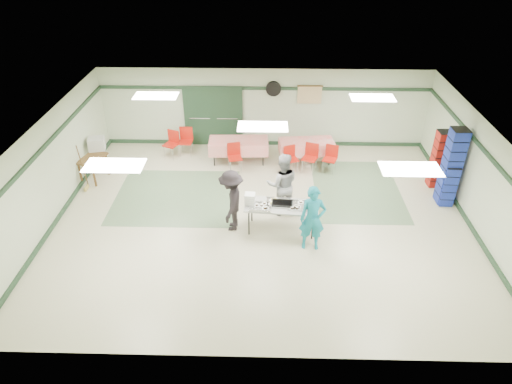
{
  "coord_description": "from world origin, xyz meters",
  "views": [
    {
      "loc": [
        0.1,
        -10.07,
        7.18
      ],
      "look_at": [
        -0.15,
        -0.3,
        1.01
      ],
      "focal_mm": 32.0,
      "sensor_mm": 36.0,
      "label": 1
    }
  ],
  "objects_px": {
    "serving_table": "(282,207)",
    "crate_stack_red": "(439,159)",
    "dining_table_a": "(307,146)",
    "chair_loose_b": "(172,141)",
    "chair_d": "(234,154)",
    "chair_loose_a": "(186,138)",
    "chair_a": "(311,155)",
    "chair_b": "(290,156)",
    "crate_stack_blue_a": "(451,167)",
    "crate_stack_blue_b": "(448,185)",
    "printer_table": "(92,161)",
    "volunteer_grey": "(282,184)",
    "volunteer_dark": "(231,201)",
    "dining_table_b": "(239,145)",
    "chair_c": "(331,156)",
    "volunteer_teal": "(313,219)",
    "office_printer": "(97,144)",
    "broom": "(82,166)"
  },
  "relations": [
    {
      "from": "serving_table",
      "to": "chair_loose_a",
      "type": "xyz_separation_m",
      "value": [
        -3.1,
        4.22,
        -0.14
      ]
    },
    {
      "from": "serving_table",
      "to": "volunteer_grey",
      "type": "bearing_deg",
      "value": 93.26
    },
    {
      "from": "volunteer_dark",
      "to": "chair_a",
      "type": "relative_size",
      "value": 1.83
    },
    {
      "from": "volunteer_dark",
      "to": "chair_d",
      "type": "height_order",
      "value": "volunteer_dark"
    },
    {
      "from": "volunteer_dark",
      "to": "dining_table_b",
      "type": "distance_m",
      "value": 3.68
    },
    {
      "from": "chair_d",
      "to": "printer_table",
      "type": "distance_m",
      "value": 4.3
    },
    {
      "from": "chair_c",
      "to": "chair_loose_a",
      "type": "height_order",
      "value": "chair_loose_a"
    },
    {
      "from": "chair_loose_a",
      "to": "chair_loose_b",
      "type": "bearing_deg",
      "value": -151.59
    },
    {
      "from": "chair_b",
      "to": "crate_stack_blue_b",
      "type": "bearing_deg",
      "value": -44.18
    },
    {
      "from": "chair_b",
      "to": "crate_stack_blue_a",
      "type": "height_order",
      "value": "crate_stack_blue_a"
    },
    {
      "from": "volunteer_teal",
      "to": "chair_c",
      "type": "bearing_deg",
      "value": 78.4
    },
    {
      "from": "chair_b",
      "to": "chair_loose_a",
      "type": "xyz_separation_m",
      "value": [
        -3.45,
        1.07,
        0.06
      ]
    },
    {
      "from": "dining_table_b",
      "to": "crate_stack_blue_a",
      "type": "height_order",
      "value": "crate_stack_blue_a"
    },
    {
      "from": "chair_a",
      "to": "broom",
      "type": "relative_size",
      "value": 0.63
    },
    {
      "from": "crate_stack_red",
      "to": "crate_stack_blue_b",
      "type": "bearing_deg",
      "value": -90.0
    },
    {
      "from": "chair_d",
      "to": "chair_a",
      "type": "bearing_deg",
      "value": -12.77
    },
    {
      "from": "volunteer_teal",
      "to": "crate_stack_blue_b",
      "type": "height_order",
      "value": "volunteer_teal"
    },
    {
      "from": "volunteer_teal",
      "to": "chair_a",
      "type": "distance_m",
      "value": 3.87
    },
    {
      "from": "serving_table",
      "to": "volunteer_grey",
      "type": "xyz_separation_m",
      "value": [
        0.03,
        0.8,
        0.18
      ]
    },
    {
      "from": "chair_a",
      "to": "chair_d",
      "type": "bearing_deg",
      "value": -157.89
    },
    {
      "from": "chair_loose_a",
      "to": "crate_stack_red",
      "type": "height_order",
      "value": "crate_stack_red"
    },
    {
      "from": "chair_d",
      "to": "crate_stack_red",
      "type": "xyz_separation_m",
      "value": [
        6.06,
        -0.81,
        0.33
      ]
    },
    {
      "from": "chair_loose_a",
      "to": "printer_table",
      "type": "xyz_separation_m",
      "value": [
        -2.55,
        -1.78,
        0.07
      ]
    },
    {
      "from": "serving_table",
      "to": "crate_stack_blue_a",
      "type": "relative_size",
      "value": 0.85
    },
    {
      "from": "chair_b",
      "to": "chair_loose_b",
      "type": "distance_m",
      "value": 3.97
    },
    {
      "from": "volunteer_dark",
      "to": "chair_c",
      "type": "distance_m",
      "value": 4.25
    },
    {
      "from": "dining_table_b",
      "to": "printer_table",
      "type": "relative_size",
      "value": 1.89
    },
    {
      "from": "crate_stack_blue_b",
      "to": "broom",
      "type": "xyz_separation_m",
      "value": [
        -10.38,
        0.53,
        0.16
      ]
    },
    {
      "from": "serving_table",
      "to": "chair_a",
      "type": "xyz_separation_m",
      "value": [
        0.98,
        3.16,
        -0.15
      ]
    },
    {
      "from": "serving_table",
      "to": "dining_table_b",
      "type": "bearing_deg",
      "value": 114.58
    },
    {
      "from": "chair_d",
      "to": "broom",
      "type": "height_order",
      "value": "broom"
    },
    {
      "from": "chair_loose_b",
      "to": "volunteer_teal",
      "type": "bearing_deg",
      "value": -23.05
    },
    {
      "from": "crate_stack_blue_a",
      "to": "printer_table",
      "type": "relative_size",
      "value": 2.21
    },
    {
      "from": "chair_d",
      "to": "office_printer",
      "type": "distance_m",
      "value": 4.26
    },
    {
      "from": "chair_loose_b",
      "to": "printer_table",
      "type": "distance_m",
      "value": 2.64
    },
    {
      "from": "serving_table",
      "to": "crate_stack_red",
      "type": "relative_size",
      "value": 1.08
    },
    {
      "from": "dining_table_a",
      "to": "chair_loose_b",
      "type": "xyz_separation_m",
      "value": [
        -4.42,
        0.28,
        -0.01
      ]
    },
    {
      "from": "chair_a",
      "to": "office_printer",
      "type": "distance_m",
      "value": 6.65
    },
    {
      "from": "crate_stack_red",
      "to": "volunteer_teal",
      "type": "bearing_deg",
      "value": -142.29
    },
    {
      "from": "volunteer_teal",
      "to": "chair_c",
      "type": "height_order",
      "value": "volunteer_teal"
    },
    {
      "from": "chair_b",
      "to": "chair_c",
      "type": "relative_size",
      "value": 0.96
    },
    {
      "from": "chair_c",
      "to": "printer_table",
      "type": "xyz_separation_m",
      "value": [
        -7.26,
        -0.71,
        0.11
      ]
    },
    {
      "from": "volunteer_dark",
      "to": "crate_stack_red",
      "type": "height_order",
      "value": "crate_stack_red"
    },
    {
      "from": "chair_b",
      "to": "chair_loose_a",
      "type": "bearing_deg",
      "value": 141.47
    },
    {
      "from": "chair_c",
      "to": "chair_loose_a",
      "type": "distance_m",
      "value": 4.83
    },
    {
      "from": "chair_a",
      "to": "chair_loose_b",
      "type": "relative_size",
      "value": 1.0
    },
    {
      "from": "chair_d",
      "to": "chair_loose_a",
      "type": "height_order",
      "value": "chair_loose_a"
    },
    {
      "from": "crate_stack_blue_a",
      "to": "crate_stack_blue_b",
      "type": "relative_size",
      "value": 1.86
    },
    {
      "from": "chair_c",
      "to": "office_printer",
      "type": "bearing_deg",
      "value": -157.18
    },
    {
      "from": "chair_a",
      "to": "printer_table",
      "type": "height_order",
      "value": "chair_a"
    }
  ]
}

